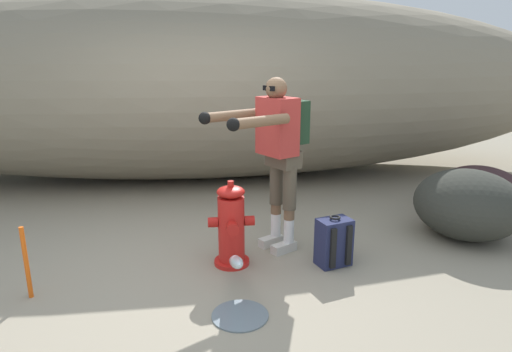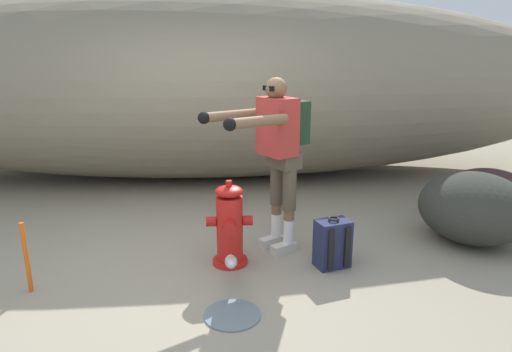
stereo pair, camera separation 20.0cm
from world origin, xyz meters
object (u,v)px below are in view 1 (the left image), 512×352
(survey_stake, at_px, (26,263))
(boulder_mid, at_px, (468,204))
(fire_hydrant, at_px, (231,227))
(spare_backpack, at_px, (333,242))
(boulder_large, at_px, (480,189))
(utility_worker, at_px, (278,143))

(survey_stake, bearing_deg, boulder_mid, 9.90)
(fire_hydrant, height_order, boulder_mid, fire_hydrant)
(spare_backpack, height_order, boulder_large, boulder_large)
(utility_worker, height_order, boulder_large, utility_worker)
(utility_worker, bearing_deg, fire_hydrant, 0.36)
(boulder_mid, xyz_separation_m, survey_stake, (-4.12, -0.72, -0.06))
(fire_hydrant, bearing_deg, boulder_mid, 7.66)
(fire_hydrant, xyz_separation_m, boulder_mid, (2.49, 0.33, -0.01))
(boulder_large, height_order, boulder_mid, boulder_mid)
(boulder_mid, bearing_deg, survey_stake, -170.10)
(fire_hydrant, height_order, boulder_large, fire_hydrant)
(fire_hydrant, bearing_deg, boulder_large, 18.72)
(fire_hydrant, xyz_separation_m, survey_stake, (-1.64, -0.39, -0.07))
(spare_backpack, bearing_deg, boulder_mid, -91.05)
(fire_hydrant, height_order, survey_stake, fire_hydrant)
(fire_hydrant, distance_m, boulder_mid, 2.51)
(survey_stake, bearing_deg, boulder_large, 16.86)
(fire_hydrant, bearing_deg, spare_backpack, -7.12)
(utility_worker, xyz_separation_m, boulder_mid, (2.02, 0.06, -0.71))
(spare_backpack, bearing_deg, fire_hydrant, 65.80)
(spare_backpack, relative_size, boulder_mid, 0.43)
(fire_hydrant, height_order, spare_backpack, fire_hydrant)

